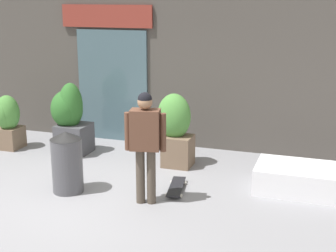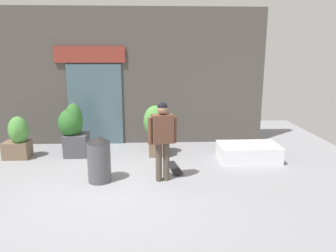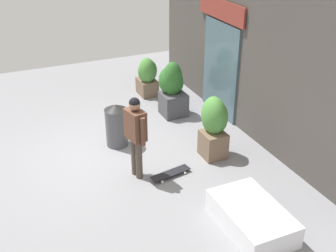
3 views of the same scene
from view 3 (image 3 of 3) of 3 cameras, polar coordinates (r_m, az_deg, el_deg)
ground_plane at (r=9.03m, az=-7.63°, el=-3.80°), size 12.00×12.00×0.00m
building_facade at (r=9.53m, az=10.68°, el=10.29°), size 7.93×0.31×3.83m
skateboarder at (r=7.79m, az=-4.40°, el=-0.52°), size 0.59×0.34×1.65m
skateboard at (r=8.24m, az=0.34°, el=-6.39°), size 0.35×0.85×0.08m
planter_box_left at (r=8.65m, az=6.29°, el=0.25°), size 0.64×0.55×1.30m
planter_box_right at (r=11.52m, az=-2.81°, el=6.80°), size 0.64×0.53×1.08m
planter_box_mid at (r=10.38m, az=0.61°, el=5.35°), size 0.71×0.61×1.37m
trash_bin at (r=9.14m, az=-6.97°, el=0.16°), size 0.48×0.48×0.96m
snow_ledge at (r=7.11m, az=11.21°, el=-12.03°), size 1.45×0.90×0.41m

